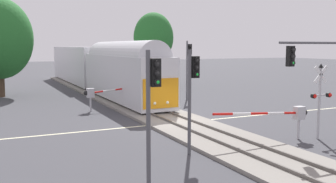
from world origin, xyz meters
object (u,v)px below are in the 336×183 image
(traffic_signal_near_right, at_px, (330,64))
(commuter_train, at_px, (97,66))
(crossing_gate_near, at_px, (289,114))
(crossing_signal_mast, at_px, (320,93))
(traffic_signal_near_left, at_px, (152,96))
(traffic_signal_far_side, at_px, (188,60))
(crossing_gate_far, at_px, (98,93))
(traffic_signal_median, at_px, (193,85))
(elm_centre_background, at_px, (153,38))

(traffic_signal_near_right, bearing_deg, commuter_train, 99.78)
(crossing_gate_near, relative_size, crossing_signal_mast, 1.46)
(traffic_signal_near_left, bearing_deg, traffic_signal_far_side, 58.62)
(crossing_signal_mast, relative_size, crossing_gate_far, 0.73)
(traffic_signal_near_right, bearing_deg, crossing_gate_near, 142.19)
(traffic_signal_near_right, bearing_deg, traffic_signal_far_side, 86.44)
(crossing_gate_near, bearing_deg, crossing_gate_far, 116.46)
(commuter_train, relative_size, traffic_signal_far_side, 6.88)
(crossing_gate_near, xyz_separation_m, traffic_signal_median, (-5.98, -0.15, 1.84))
(crossing_signal_mast, bearing_deg, commuter_train, 100.40)
(crossing_signal_mast, relative_size, traffic_signal_near_left, 0.84)
(crossing_signal_mast, height_order, traffic_signal_median, traffic_signal_median)
(elm_centre_background, bearing_deg, traffic_signal_far_side, -99.02)
(crossing_gate_near, height_order, traffic_signal_far_side, traffic_signal_far_side)
(commuter_train, height_order, traffic_signal_far_side, traffic_signal_far_side)
(traffic_signal_far_side, bearing_deg, crossing_gate_near, -99.02)
(crossing_signal_mast, relative_size, traffic_signal_far_side, 0.74)
(crossing_gate_far, bearing_deg, crossing_signal_mast, -59.02)
(traffic_signal_far_side, relative_size, traffic_signal_near_right, 1.01)
(traffic_signal_near_right, distance_m, elm_centre_background, 30.90)
(traffic_signal_near_left, bearing_deg, crossing_signal_mast, 13.79)
(commuter_train, bearing_deg, traffic_signal_far_side, -60.93)
(traffic_signal_near_right, height_order, elm_centre_background, elm_centre_background)
(commuter_train, bearing_deg, crossing_gate_near, -82.92)
(traffic_signal_median, height_order, elm_centre_background, elm_centre_background)
(traffic_signal_far_side, bearing_deg, commuter_train, 119.07)
(commuter_train, relative_size, traffic_signal_median, 7.79)
(traffic_signal_median, height_order, traffic_signal_near_right, traffic_signal_near_right)
(commuter_train, xyz_separation_m, traffic_signal_near_left, (-5.91, -30.03, 0.51))
(crossing_gate_far, bearing_deg, commuter_train, 75.45)
(traffic_signal_near_left, xyz_separation_m, traffic_signal_near_right, (10.74, 1.99, 0.83))
(commuter_train, distance_m, elm_centre_background, 9.07)
(crossing_gate_far, xyz_separation_m, traffic_signal_near_left, (-2.47, -16.77, 1.86))
(crossing_gate_far, height_order, traffic_signal_median, traffic_signal_median)
(crossing_signal_mast, xyz_separation_m, traffic_signal_near_left, (-10.93, -2.68, 0.79))
(commuter_train, xyz_separation_m, traffic_signal_near_right, (4.83, -28.04, 1.34))
(traffic_signal_near_right, bearing_deg, traffic_signal_median, 172.31)
(traffic_signal_near_left, distance_m, traffic_signal_median, 4.44)
(crossing_signal_mast, relative_size, traffic_signal_median, 0.84)
(crossing_gate_near, bearing_deg, traffic_signal_near_left, -161.21)
(crossing_signal_mast, xyz_separation_m, elm_centre_background, (3.00, 29.97, 3.58))
(commuter_train, xyz_separation_m, crossing_signal_mast, (5.02, -27.34, -0.28))
(crossing_signal_mast, bearing_deg, crossing_gate_far, 120.98)
(crossing_gate_far, distance_m, elm_centre_background, 20.13)
(commuter_train, distance_m, crossing_signal_mast, 27.80)
(traffic_signal_far_side, relative_size, traffic_signal_median, 1.13)
(traffic_signal_median, distance_m, elm_centre_background, 31.64)
(crossing_signal_mast, distance_m, traffic_signal_near_right, 1.77)
(crossing_gate_far, bearing_deg, traffic_signal_near_right, -60.77)
(crossing_signal_mast, xyz_separation_m, traffic_signal_far_side, (0.90, 16.70, 1.20))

